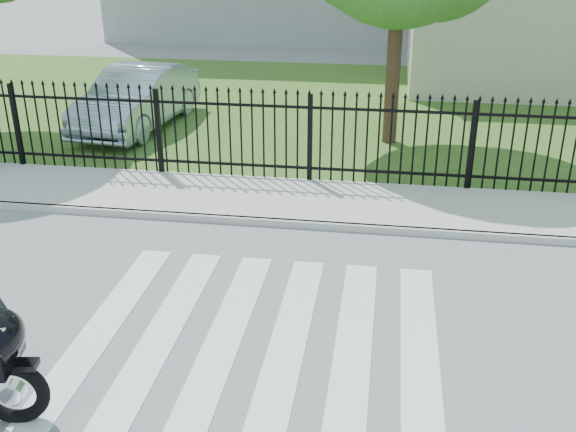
# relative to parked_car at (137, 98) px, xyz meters

# --- Properties ---
(ground) EXTENTS (120.00, 120.00, 0.00)m
(ground) POSITION_rel_parked_car_xyz_m (4.67, -9.27, -0.76)
(ground) COLOR slate
(ground) RESTS_ON ground
(crosswalk) EXTENTS (5.00, 5.50, 0.01)m
(crosswalk) POSITION_rel_parked_car_xyz_m (4.67, -9.27, -0.75)
(crosswalk) COLOR silver
(crosswalk) RESTS_ON ground
(sidewalk) EXTENTS (40.00, 2.00, 0.12)m
(sidewalk) POSITION_rel_parked_car_xyz_m (4.67, -4.27, -0.70)
(sidewalk) COLOR #ADAAA3
(sidewalk) RESTS_ON ground
(curb) EXTENTS (40.00, 0.12, 0.12)m
(curb) POSITION_rel_parked_car_xyz_m (4.67, -5.27, -0.70)
(curb) COLOR #ADAAA3
(curb) RESTS_ON ground
(grass_strip) EXTENTS (40.00, 12.00, 0.02)m
(grass_strip) POSITION_rel_parked_car_xyz_m (4.67, 2.73, -0.75)
(grass_strip) COLOR #2E551D
(grass_strip) RESTS_ON ground
(iron_fence) EXTENTS (26.00, 0.04, 1.80)m
(iron_fence) POSITION_rel_parked_car_xyz_m (4.67, -3.27, 0.15)
(iron_fence) COLOR black
(iron_fence) RESTS_ON ground
(parked_car) EXTENTS (2.00, 4.61, 1.47)m
(parked_car) POSITION_rel_parked_car_xyz_m (0.00, 0.00, 0.00)
(parked_car) COLOR #9CACC5
(parked_car) RESTS_ON grass_strip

